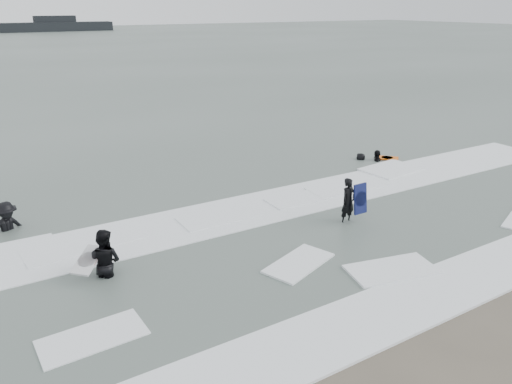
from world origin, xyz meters
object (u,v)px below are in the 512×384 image
surfer_centre (347,223)px  surfer_right_near (377,161)px  surfer_breaker (9,232)px  surfer_wading (107,275)px  surfer_right_far (360,160)px  vessel_horizon (56,26)px

surfer_centre → surfer_right_near: surfer_right_near is taller
surfer_centre → surfer_breaker: surfer_breaker is taller
surfer_centre → surfer_breaker: bearing=145.7°
surfer_wading → surfer_breaker: surfer_breaker is taller
surfer_wading → surfer_right_far: surfer_wading is taller
surfer_centre → surfer_right_near: (5.45, 4.45, 0.00)m
vessel_horizon → surfer_right_far: bearing=-94.1°
surfer_right_far → vessel_horizon: (8.70, 122.68, 1.39)m
surfer_breaker → surfer_centre: bearing=-49.5°
surfer_right_near → vessel_horizon: 123.43m
surfer_wading → surfer_breaker: 4.48m
surfer_breaker → surfer_right_far: (14.19, 0.22, 0.00)m
surfer_centre → surfer_right_far: 6.96m
surfer_right_far → vessel_horizon: size_ratio=0.05×
surfer_right_near → surfer_centre: bearing=-8.8°
surfer_right_near → surfer_breaker: bearing=-49.0°
surfer_breaker → vessel_horizon: 125.02m
surfer_wading → surfer_right_near: 13.39m
surfer_right_near → surfer_right_far: bearing=-90.2°
surfer_centre → surfer_wading: surfer_wading is taller
surfer_breaker → vessel_horizon: (22.88, 122.90, 1.39)m
surfer_centre → vessel_horizon: 128.33m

